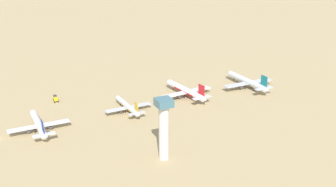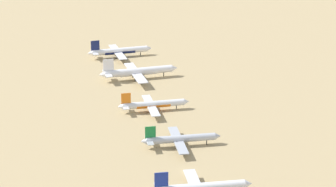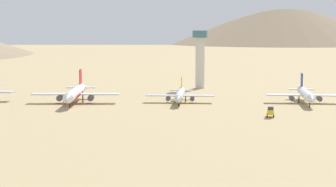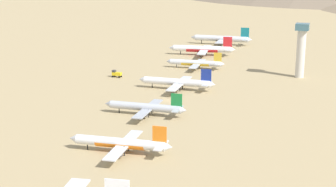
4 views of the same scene
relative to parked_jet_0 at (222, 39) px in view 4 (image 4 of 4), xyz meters
name	(u,v)px [view 4 (image 4 of 4)]	position (x,y,z in m)	size (l,w,h in m)	color
ground_plane	(168,101)	(-13.57, 163.89, -4.61)	(1999.90, 1999.90, 0.00)	tan
parked_jet_0	(222,39)	(0.00, 0.00, 0.00)	(47.45, 38.50, 13.69)	silver
parked_jet_1	(203,49)	(2.00, 47.52, -0.24)	(45.51, 37.17, 13.14)	silver
parked_jet_2	(196,63)	(-5.83, 90.81, -1.18)	(35.76, 29.07, 10.31)	silver
parked_jet_3	(178,82)	(-11.60, 143.10, -0.72)	(40.02, 32.48, 11.55)	silver
parked_jet_4	(146,107)	(-12.78, 188.84, -1.08)	(36.38, 29.54, 10.49)	#B2B7C1
parked_jet_5	(121,143)	(-20.74, 232.09, -1.06)	(37.01, 30.13, 10.67)	silver
service_truck	(116,74)	(29.34, 127.44, -2.53)	(5.25, 2.76, 3.90)	yellow
control_tower	(301,48)	(-66.64, 93.94, 12.05)	(7.20, 7.20, 29.89)	beige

